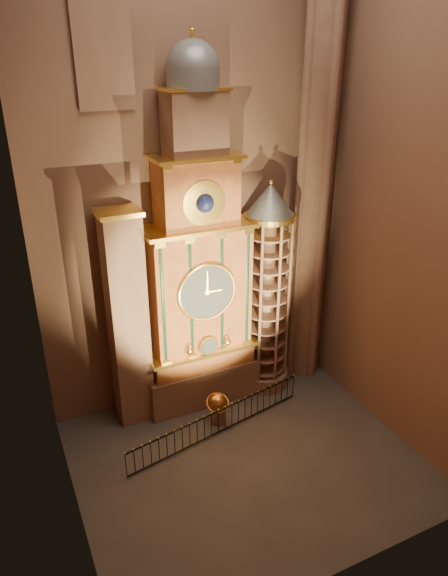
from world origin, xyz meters
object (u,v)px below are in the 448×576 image
astronomical_clock (198,276)px  iron_railing (218,422)px  celestial_globe (218,406)px  portrait_tower (128,321)px  stair_turret (267,292)px

astronomical_clock → iron_railing: bearing=-97.4°
astronomical_clock → celestial_globe: (-0.07, -2.22, -5.73)m
portrait_tower → celestial_globe: (3.33, -2.23, -4.20)m
celestial_globe → iron_railing: (-0.32, -0.75, -0.26)m
iron_railing → celestial_globe: bearing=67.1°
astronomical_clock → portrait_tower: (-3.40, 0.02, -1.53)m
portrait_tower → celestial_globe: 5.81m
portrait_tower → celestial_globe: bearing=-33.8°
stair_turret → celestial_globe: bearing=-151.3°
astronomical_clock → stair_turret: 3.78m
iron_railing → astronomical_clock: bearing=82.6°
portrait_tower → stair_turret: size_ratio=0.94×
portrait_tower → celestial_globe: size_ratio=6.44×
stair_turret → celestial_globe: stair_turret is taller
stair_turret → iron_railing: bearing=-145.2°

